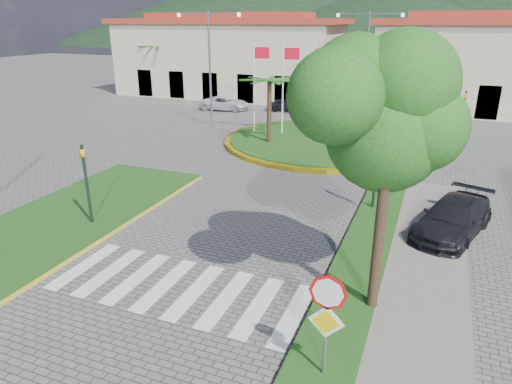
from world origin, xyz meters
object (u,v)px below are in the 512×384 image
at_px(car_dark_a, 286,105).
at_px(car_dark_b, 469,109).
at_px(stop_sign, 327,311).
at_px(roundabout_island, 324,141).
at_px(white_van, 225,103).
at_px(deciduous_tree, 391,122).
at_px(car_side_right, 453,218).

xyz_separation_m(car_dark_a, car_dark_b, (14.55, 3.77, -0.00)).
bearing_deg(stop_sign, roundabout_island, 103.73).
height_order(roundabout_island, stop_sign, roundabout_island).
distance_m(roundabout_island, car_dark_a, 11.06).
bearing_deg(roundabout_island, white_van, 143.36).
relative_size(stop_sign, car_dark_a, 0.84).
bearing_deg(stop_sign, deciduous_tree, 78.82).
bearing_deg(car_side_right, deciduous_tree, -91.15).
xyz_separation_m(deciduous_tree, car_side_right, (2.00, 5.77, -4.51)).
relative_size(roundabout_island, car_side_right, 2.76).
relative_size(deciduous_tree, car_dark_b, 2.09).
height_order(deciduous_tree, white_van, deciduous_tree).
xyz_separation_m(stop_sign, car_side_right, (2.60, 8.81, -1.12)).
height_order(deciduous_tree, car_side_right, deciduous_tree).
bearing_deg(stop_sign, white_van, 119.17).
relative_size(stop_sign, deciduous_tree, 0.39).
distance_m(car_dark_b, car_side_right, 24.51).
xyz_separation_m(stop_sign, car_dark_b, (3.96, 33.28, -1.25)).
distance_m(stop_sign, deciduous_tree, 4.59).
bearing_deg(white_van, deciduous_tree, -154.06).
height_order(deciduous_tree, car_dark_b, deciduous_tree).
distance_m(white_van, car_dark_a, 5.27).
relative_size(stop_sign, white_van, 0.62).
bearing_deg(car_dark_a, car_side_right, -153.29).
distance_m(roundabout_island, white_van, 13.41).
bearing_deg(car_dark_b, car_dark_a, 92.98).
xyz_separation_m(stop_sign, white_van, (-15.65, 28.04, -1.20)).
distance_m(deciduous_tree, car_dark_b, 30.78).
height_order(stop_sign, white_van, stop_sign).
xyz_separation_m(white_van, car_side_right, (18.25, -19.23, 0.08)).
bearing_deg(car_dark_b, deciduous_tree, 162.10).
relative_size(car_dark_a, car_dark_b, 0.97).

